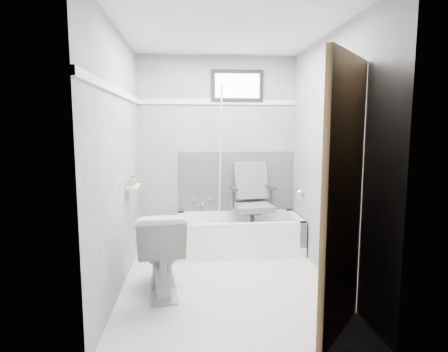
{
  "coord_description": "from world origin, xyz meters",
  "views": [
    {
      "loc": [
        -0.34,
        -3.49,
        1.5
      ],
      "look_at": [
        0.0,
        0.35,
        1.0
      ],
      "focal_mm": 30.0,
      "sensor_mm": 36.0,
      "label": 1
    }
  ],
  "objects": [
    {
      "name": "floor",
      "position": [
        0.0,
        0.0,
        0.0
      ],
      "size": [
        2.6,
        2.6,
        0.0
      ],
      "primitive_type": "plane",
      "color": "white",
      "rests_on": "ground"
    },
    {
      "name": "ceiling",
      "position": [
        0.0,
        0.0,
        2.4
      ],
      "size": [
        2.6,
        2.6,
        0.0
      ],
      "primitive_type": "plane",
      "rotation": [
        3.14,
        0.0,
        0.0
      ],
      "color": "silver",
      "rests_on": "floor"
    },
    {
      "name": "wall_back",
      "position": [
        0.0,
        1.3,
        1.2
      ],
      "size": [
        2.0,
        0.02,
        2.4
      ],
      "primitive_type": "cube",
      "color": "slate",
      "rests_on": "floor"
    },
    {
      "name": "wall_front",
      "position": [
        0.0,
        -1.3,
        1.2
      ],
      "size": [
        2.0,
        0.02,
        2.4
      ],
      "primitive_type": "cube",
      "color": "slate",
      "rests_on": "floor"
    },
    {
      "name": "wall_left",
      "position": [
        -1.0,
        0.0,
        1.2
      ],
      "size": [
        0.02,
        2.6,
        2.4
      ],
      "primitive_type": "cube",
      "color": "slate",
      "rests_on": "floor"
    },
    {
      "name": "wall_right",
      "position": [
        1.0,
        0.0,
        1.2
      ],
      "size": [
        0.02,
        2.6,
        2.4
      ],
      "primitive_type": "cube",
      "color": "slate",
      "rests_on": "floor"
    },
    {
      "name": "bathtub",
      "position": [
        0.23,
        0.93,
        0.21
      ],
      "size": [
        1.5,
        0.7,
        0.42
      ],
      "primitive_type": null,
      "color": "white",
      "rests_on": "floor"
    },
    {
      "name": "office_chair",
      "position": [
        0.41,
        0.98,
        0.6
      ],
      "size": [
        0.62,
        0.62,
        0.96
      ],
      "primitive_type": null,
      "rotation": [
        0.0,
        0.0,
        0.14
      ],
      "color": "slate",
      "rests_on": "bathtub"
    },
    {
      "name": "toilet",
      "position": [
        -0.62,
        -0.16,
        0.38
      ],
      "size": [
        0.5,
        0.81,
        0.75
      ],
      "primitive_type": "imported",
      "rotation": [
        0.0,
        0.0,
        3.24
      ],
      "color": "silver",
      "rests_on": "floor"
    },
    {
      "name": "door",
      "position": [
        0.98,
        -1.28,
        1.0
      ],
      "size": [
        0.78,
        0.78,
        2.0
      ],
      "primitive_type": null,
      "color": "brown",
      "rests_on": "floor"
    },
    {
      "name": "window",
      "position": [
        0.25,
        1.29,
        2.02
      ],
      "size": [
        0.66,
        0.04,
        0.4
      ],
      "primitive_type": null,
      "color": "black",
      "rests_on": "wall_back"
    },
    {
      "name": "backerboard",
      "position": [
        0.25,
        1.29,
        0.8
      ],
      "size": [
        1.5,
        0.02,
        0.78
      ],
      "primitive_type": "cube",
      "color": "#4C4C4F",
      "rests_on": "wall_back"
    },
    {
      "name": "trim_back",
      "position": [
        0.0,
        1.29,
        1.82
      ],
      "size": [
        2.0,
        0.02,
        0.06
      ],
      "primitive_type": "cube",
      "color": "white",
      "rests_on": "wall_back"
    },
    {
      "name": "trim_left",
      "position": [
        -0.99,
        0.0,
        1.82
      ],
      "size": [
        0.02,
        2.6,
        0.06
      ],
      "primitive_type": "cube",
      "color": "white",
      "rests_on": "wall_left"
    },
    {
      "name": "pole",
      "position": [
        0.02,
        1.06,
        1.05
      ],
      "size": [
        0.02,
        0.51,
        1.89
      ],
      "primitive_type": "cylinder",
      "rotation": [
        0.25,
        0.0,
        0.0
      ],
      "color": "silver",
      "rests_on": "bathtub"
    },
    {
      "name": "shelf",
      "position": [
        -0.93,
        0.36,
        0.9
      ],
      "size": [
        0.1,
        0.32,
        0.02
      ],
      "primitive_type": "cube",
      "color": "white",
      "rests_on": "wall_left"
    },
    {
      "name": "soap_bottle_a",
      "position": [
        -0.94,
        0.28,
        0.97
      ],
      "size": [
        0.06,
        0.06,
        0.11
      ],
      "primitive_type": "imported",
      "rotation": [
        0.0,
        0.0,
        0.31
      ],
      "color": "#A18F50",
      "rests_on": "shelf"
    },
    {
      "name": "soap_bottle_b",
      "position": [
        -0.94,
        0.42,
        0.96
      ],
      "size": [
        0.11,
        0.11,
        0.1
      ],
      "primitive_type": "imported",
      "rotation": [
        0.0,
        0.0,
        0.69
      ],
      "color": "#456A7F",
      "rests_on": "shelf"
    },
    {
      "name": "faucet",
      "position": [
        -0.2,
        1.27,
        0.55
      ],
      "size": [
        0.26,
        0.1,
        0.16
      ],
      "primitive_type": null,
      "color": "silver",
      "rests_on": "wall_back"
    }
  ]
}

